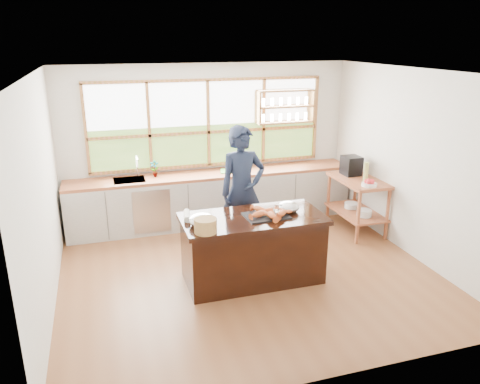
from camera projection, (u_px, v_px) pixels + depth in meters
name	position (u px, v px, depth m)	size (l,w,h in m)	color
ground_plane	(248.00, 272.00, 6.49)	(5.00, 5.00, 0.00)	brown
room_shell	(239.00, 140.00, 6.41)	(5.02, 4.52, 2.71)	silver
back_counter	(213.00, 198.00, 8.10)	(4.90, 0.63, 0.90)	beige
right_shelf_unit	(358.00, 196.00, 7.71)	(0.62, 1.10, 0.90)	#AB562D
island	(253.00, 248.00, 6.16)	(1.85, 0.90, 0.90)	black
cook	(242.00, 191.00, 6.83)	(0.70, 0.46, 1.92)	#161E32
potted_plant	(155.00, 169.00, 7.70)	(0.14, 0.10, 0.28)	slate
cutting_board	(232.00, 171.00, 8.06)	(0.40, 0.30, 0.01)	#55BF47
espresso_machine	(351.00, 165.00, 7.81)	(0.28, 0.30, 0.32)	black
wine_bottle	(366.00, 171.00, 7.49)	(0.08, 0.08, 0.31)	#AAB154
fruit_bowl	(369.00, 183.00, 7.24)	(0.24, 0.24, 0.11)	white
slate_board	(266.00, 216.00, 6.03)	(0.55, 0.40, 0.02)	black
lobster_pile	(269.00, 213.00, 6.00)	(0.52, 0.48, 0.08)	#D75D27
mixing_bowl_left	(202.00, 220.00, 5.72)	(0.33, 0.33, 0.16)	#B9BDC1
mixing_bowl_right	(288.00, 207.00, 6.19)	(0.29, 0.29, 0.14)	#B9BDC1
wine_glass	(276.00, 209.00, 5.82)	(0.08, 0.08, 0.22)	silver
wicker_basket	(206.00, 226.00, 5.51)	(0.27, 0.27, 0.17)	tan
parchment_roll	(187.00, 216.00, 5.95)	(0.08, 0.08, 0.30)	white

